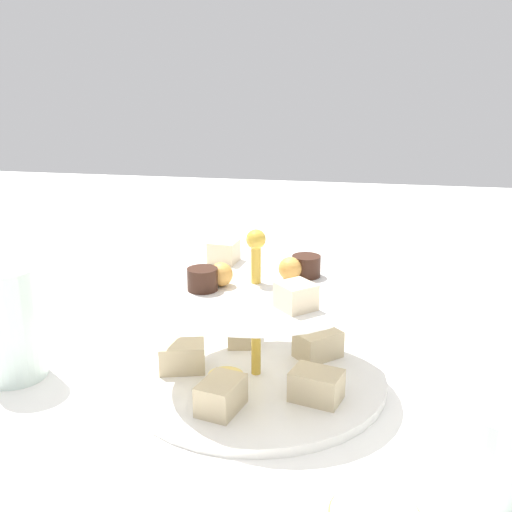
{
  "coord_description": "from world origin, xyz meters",
  "views": [
    {
      "loc": [
        0.58,
        0.11,
        0.32
      ],
      "look_at": [
        0.0,
        0.0,
        0.14
      ],
      "focal_mm": 43.48,
      "sensor_mm": 36.0,
      "label": 1
    }
  ],
  "objects": [
    {
      "name": "ground_plane",
      "position": [
        0.0,
        0.0,
        0.0
      ],
      "size": [
        2.4,
        2.4,
        0.0
      ],
      "primitive_type": "plane",
      "color": "white"
    },
    {
      "name": "tiered_serving_stand",
      "position": [
        0.0,
        -0.0,
        0.05
      ],
      "size": [
        0.27,
        0.27,
        0.17
      ],
      "color": "white",
      "rests_on": "ground_plane"
    },
    {
      "name": "water_glass_tall_right",
      "position": [
        0.04,
        -0.26,
        0.06
      ],
      "size": [
        0.07,
        0.07,
        0.12
      ],
      "primitive_type": "cylinder",
      "color": "silver",
      "rests_on": "ground_plane"
    },
    {
      "name": "water_glass_short_left",
      "position": [
        0.14,
        0.22,
        0.04
      ],
      "size": [
        0.06,
        0.06,
        0.07
      ],
      "primitive_type": "cylinder",
      "color": "silver",
      "rests_on": "ground_plane"
    },
    {
      "name": "butter_knife_left",
      "position": [
        -0.3,
        -0.09,
        0.0
      ],
      "size": [
        0.07,
        0.17,
        0.0
      ],
      "primitive_type": "cube",
      "rotation": [
        0.0,
        0.0,
        5.04
      ],
      "color": "silver",
      "rests_on": "ground_plane"
    }
  ]
}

